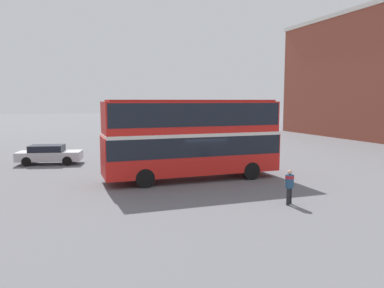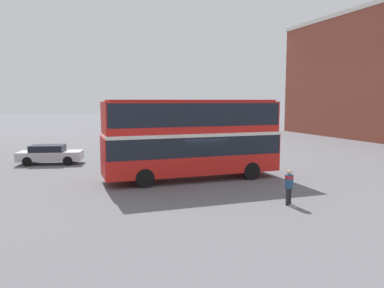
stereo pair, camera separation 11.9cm
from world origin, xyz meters
name	(u,v)px [view 1 (the left image)]	position (x,y,z in m)	size (l,w,h in m)	color
ground_plane	(199,180)	(0.00, 0.00, 0.00)	(240.00, 240.00, 0.00)	slate
double_decker_bus	(192,134)	(-0.38, 0.22, 2.68)	(10.28, 2.69, 4.68)	red
pedestrian_foreground	(290,183)	(1.88, -6.32, 0.96)	(0.53, 0.53, 1.57)	#232328
parked_car_kerb_near	(49,154)	(-8.42, 8.79, 0.73)	(4.78, 2.73, 1.40)	silver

